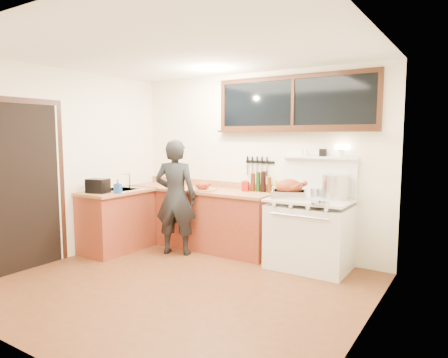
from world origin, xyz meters
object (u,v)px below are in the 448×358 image
Objects in this scene: vintage_stove at (310,232)px; cutting_board at (203,187)px; man at (176,197)px; roast_turkey at (289,190)px.

vintage_stove is 1.68m from cutting_board.
man is 0.42m from cutting_board.
vintage_stove is 3.57× the size of cutting_board.
man is at bearing -166.10° from vintage_stove.
vintage_stove is 0.60m from roast_turkey.
cutting_board is 0.85× the size of roast_turkey.
roast_turkey is at bearing 1.54° from cutting_board.
vintage_stove is 3.03× the size of roast_turkey.
vintage_stove reaches higher than roast_turkey.
man is at bearing -167.31° from roast_turkey.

